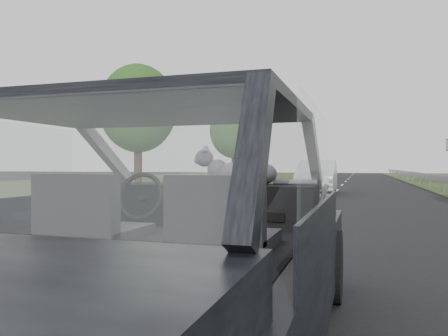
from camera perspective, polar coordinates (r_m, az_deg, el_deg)
The scene contains 9 objects.
subject_car at distance 2.68m, azimuth -6.67°, elevation -8.52°, with size 1.80×4.00×1.45m, color black.
dashboard at distance 3.24m, azimuth -2.12°, elevation -4.76°, with size 1.58×0.45×0.30m, color black.
driver_seat at distance 2.61m, azimuth -17.42°, elevation -5.35°, with size 0.50×0.72×0.42m, color black.
passenger_seat at distance 2.25m, azimuth -0.35°, elevation -6.24°, with size 0.50×0.72×0.42m, color black.
steering_wheel at distance 3.13m, azimuth -10.89°, elevation -3.66°, with size 0.36×0.36×0.04m, color black.
cat at distance 3.19m, azimuth 2.49°, elevation -0.45°, with size 0.64×0.20×0.29m, color gray.
other_car at distance 18.19m, azimuth 12.09°, elevation -1.15°, with size 1.63×4.14×1.36m, color silver.
tree_5 at distance 27.70m, azimuth -11.16°, elevation 5.42°, with size 4.77×4.77×7.23m, color #2C5321, non-canonical shape.
tree_6 at distance 38.68m, azimuth 1.34°, elevation 3.50°, with size 4.35×4.35×6.59m, color #2C5321, non-canonical shape.
Camera 1 is at (1.09, -2.42, 1.14)m, focal length 35.00 mm.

